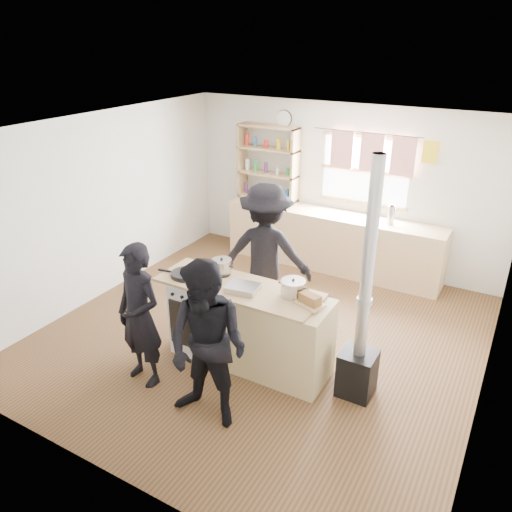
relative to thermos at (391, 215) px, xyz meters
name	(u,v)px	position (x,y,z in m)	size (l,w,h in m)	color
ground	(262,335)	(-0.87, -2.22, -1.04)	(5.00, 5.00, 0.01)	brown
back_counter	(331,241)	(-0.87, 0.00, -0.59)	(3.40, 0.55, 0.90)	tan
shelving_unit	(268,163)	(-2.07, 0.12, 0.48)	(1.00, 0.28, 1.20)	tan
thermos	(391,215)	(0.00, 0.00, 0.00)	(0.10, 0.10, 0.27)	silver
cooking_island	(249,326)	(-0.73, -2.77, -0.57)	(1.97, 0.64, 0.93)	white
skillet_greens	(185,274)	(-1.50, -2.86, -0.08)	(0.37, 0.37, 0.05)	black
roast_tray	(243,288)	(-0.77, -2.84, -0.07)	(0.36, 0.30, 0.07)	silver
stockpot_stove	(222,266)	(-1.20, -2.58, -0.03)	(0.23, 0.23, 0.19)	#BDBDC0
stockpot_counter	(293,288)	(-0.26, -2.67, -0.02)	(0.26, 0.26, 0.20)	#B6B6B9
bread_board	(310,300)	(-0.03, -2.76, -0.06)	(0.33, 0.28, 0.12)	tan
flue_heater	(360,339)	(0.50, -2.69, -0.38)	(0.35, 0.35, 2.50)	black
person_near_left	(140,316)	(-1.55, -3.59, -0.26)	(0.57, 0.37, 1.56)	black
person_near_right	(208,346)	(-0.60, -3.74, -0.21)	(0.81, 0.63, 1.66)	black
person_far	(266,253)	(-1.06, -1.80, -0.14)	(1.16, 0.67, 1.79)	black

